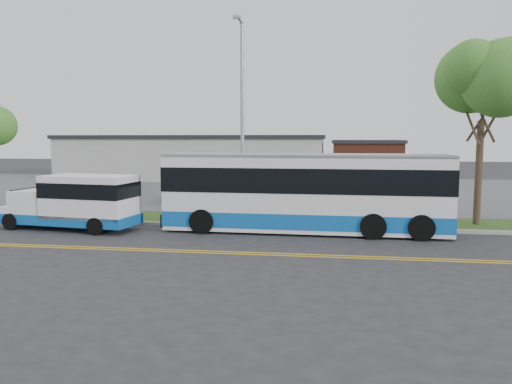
% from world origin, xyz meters
% --- Properties ---
extents(ground, '(140.00, 140.00, 0.00)m').
position_xyz_m(ground, '(0.00, 0.00, 0.00)').
color(ground, '#28282B').
rests_on(ground, ground).
extents(lane_line_north, '(70.00, 0.12, 0.01)m').
position_xyz_m(lane_line_north, '(0.00, -3.85, 0.01)').
color(lane_line_north, gold).
rests_on(lane_line_north, ground).
extents(lane_line_south, '(70.00, 0.12, 0.01)m').
position_xyz_m(lane_line_south, '(0.00, -4.15, 0.01)').
color(lane_line_south, gold).
rests_on(lane_line_south, ground).
extents(curb, '(80.00, 0.30, 0.15)m').
position_xyz_m(curb, '(0.00, 1.10, 0.07)').
color(curb, '#9E9B93').
rests_on(curb, ground).
extents(verge, '(80.00, 3.30, 0.10)m').
position_xyz_m(verge, '(0.00, 2.90, 0.05)').
color(verge, '#2F511B').
rests_on(verge, ground).
extents(parking_lot, '(80.00, 25.00, 0.10)m').
position_xyz_m(parking_lot, '(0.00, 17.00, 0.05)').
color(parking_lot, '#4C4C4F').
rests_on(parking_lot, ground).
extents(commercial_building, '(25.40, 10.40, 4.35)m').
position_xyz_m(commercial_building, '(-6.00, 27.00, 2.18)').
color(commercial_building, '#9E9E99').
rests_on(commercial_building, ground).
extents(brick_wing, '(6.30, 7.30, 3.90)m').
position_xyz_m(brick_wing, '(10.50, 26.00, 1.96)').
color(brick_wing, brown).
rests_on(brick_wing, ground).
extents(tree_east, '(5.20, 5.20, 8.33)m').
position_xyz_m(tree_east, '(14.00, 3.00, 6.20)').
color(tree_east, '#35281C').
rests_on(tree_east, verge).
extents(streetlight_near, '(0.35, 1.53, 9.50)m').
position_xyz_m(streetlight_near, '(3.00, 2.73, 5.23)').
color(streetlight_near, gray).
rests_on(streetlight_near, verge).
extents(shuttle_bus, '(6.57, 2.86, 2.44)m').
position_xyz_m(shuttle_bus, '(-3.89, -0.47, 1.30)').
color(shuttle_bus, '#0F56AA').
rests_on(shuttle_bus, ground).
extents(transit_bus, '(12.28, 3.15, 3.39)m').
position_xyz_m(transit_bus, '(6.15, 0.60, 1.72)').
color(transit_bus, white).
rests_on(transit_bus, ground).
extents(parked_car_a, '(2.52, 4.38, 1.36)m').
position_xyz_m(parked_car_a, '(-2.59, 9.38, 0.78)').
color(parked_car_a, '#A7A9AF').
rests_on(parked_car_a, parking_lot).
extents(parked_car_b, '(1.73, 4.24, 1.23)m').
position_xyz_m(parked_car_b, '(-7.75, 11.36, 0.72)').
color(parked_car_b, white).
rests_on(parked_car_b, parking_lot).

